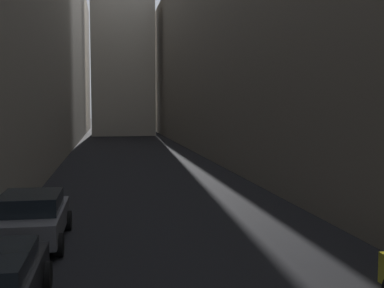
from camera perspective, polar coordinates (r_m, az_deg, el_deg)
name	(u,v)px	position (r m, az deg, el deg)	size (l,w,h in m)	color
ground_plane	(136,158)	(39.14, -6.67, -1.60)	(264.00, 264.00, 0.00)	black
building_block_right	(280,43)	(43.86, 10.34, 11.68)	(14.56, 108.00, 19.35)	#60594F
parked_car_left_far	(32,217)	(15.28, -18.37, -8.19)	(2.05, 4.24, 1.53)	#4C4C51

